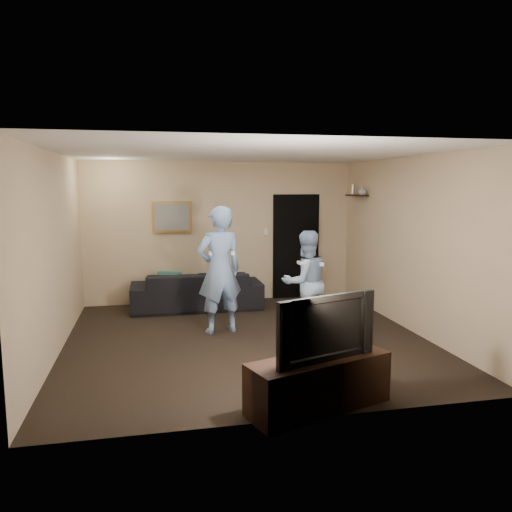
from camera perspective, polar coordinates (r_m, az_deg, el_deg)
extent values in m
plane|color=black|center=(7.18, -1.08, -9.50)|extent=(5.00, 5.00, 0.00)
cube|color=silver|center=(6.86, -1.14, 11.68)|extent=(5.00, 5.00, 0.04)
cube|color=tan|center=(9.36, -4.01, 2.72)|extent=(5.00, 0.04, 2.60)
cube|color=tan|center=(4.50, 4.93, -3.07)|extent=(5.00, 0.04, 2.60)
cube|color=tan|center=(6.89, -21.99, 0.24)|extent=(0.04, 5.00, 2.60)
cube|color=tan|center=(7.77, 17.32, 1.29)|extent=(0.04, 5.00, 2.60)
imported|color=black|center=(8.91, -6.80, -3.87)|extent=(2.28, 0.90, 0.67)
cube|color=#1C5548|center=(8.86, -9.83, -3.04)|extent=(0.42, 0.18, 0.41)
cube|color=olive|center=(9.23, -9.56, 4.42)|extent=(0.72, 0.05, 0.57)
cube|color=slate|center=(9.20, -9.56, 4.41)|extent=(0.62, 0.01, 0.47)
cube|color=black|center=(9.67, 4.58, 1.10)|extent=(0.90, 0.06, 2.00)
cube|color=silver|center=(9.49, 1.11, 2.81)|extent=(0.08, 0.02, 0.12)
cube|color=black|center=(9.29, 11.45, 6.81)|extent=(0.20, 0.60, 0.03)
imported|color=#B7B7BC|center=(9.07, 12.06, 7.33)|extent=(0.17, 0.17, 0.15)
cylinder|color=silver|center=(9.46, 11.01, 7.47)|extent=(0.06, 0.06, 0.18)
cube|color=black|center=(5.06, 7.20, -14.24)|extent=(1.53, 0.90, 0.52)
imported|color=black|center=(4.87, 7.32, -7.92)|extent=(1.10, 0.49, 0.64)
imported|color=#7CA2D7|center=(7.34, -4.20, -1.60)|extent=(0.77, 0.59, 1.88)
cube|color=white|center=(7.06, -5.26, 0.30)|extent=(0.04, 0.14, 0.04)
cube|color=white|center=(7.11, -2.70, 0.33)|extent=(0.05, 0.09, 0.05)
imported|color=#8BAACA|center=(7.36, 5.68, -2.99)|extent=(0.82, 0.68, 1.52)
cube|color=white|center=(7.05, 5.02, -0.79)|extent=(0.04, 0.14, 0.04)
cube|color=white|center=(7.16, 7.47, -0.93)|extent=(0.05, 0.09, 0.05)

